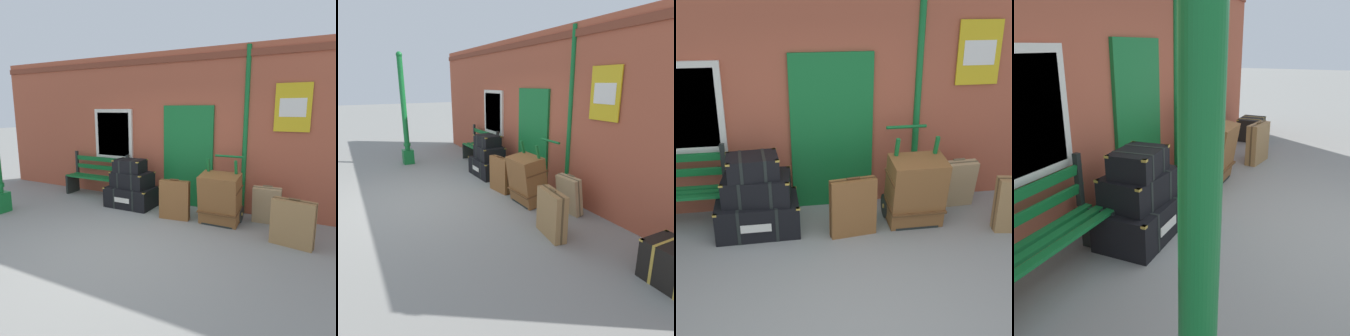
% 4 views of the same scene
% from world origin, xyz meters
% --- Properties ---
extents(ground_plane, '(60.00, 60.00, 0.00)m').
position_xyz_m(ground_plane, '(0.00, 0.00, 0.00)').
color(ground_plane, gray).
extents(brick_facade, '(10.40, 0.35, 3.20)m').
position_xyz_m(brick_facade, '(-0.01, 2.60, 1.60)').
color(brick_facade, '#AD5138').
rests_on(brick_facade, ground).
extents(steamer_trunk_base, '(1.02, 0.67, 0.43)m').
position_xyz_m(steamer_trunk_base, '(-0.88, 1.82, 0.21)').
color(steamer_trunk_base, black).
rests_on(steamer_trunk_base, ground).
extents(steamer_trunk_middle, '(0.85, 0.61, 0.33)m').
position_xyz_m(steamer_trunk_middle, '(-0.86, 1.84, 0.58)').
color(steamer_trunk_middle, black).
rests_on(steamer_trunk_middle, steamer_trunk_base).
extents(steamer_trunk_top, '(0.64, 0.49, 0.27)m').
position_xyz_m(steamer_trunk_top, '(-0.90, 1.82, 0.87)').
color(steamer_trunk_top, black).
rests_on(steamer_trunk_top, steamer_trunk_middle).
extents(porters_trolley, '(0.71, 0.69, 1.18)m').
position_xyz_m(porters_trolley, '(1.09, 1.85, 0.27)').
color(porters_trolley, black).
rests_on(porters_trolley, ground).
extents(large_brown_trunk, '(0.70, 0.57, 0.94)m').
position_xyz_m(large_brown_trunk, '(1.09, 1.67, 0.47)').
color(large_brown_trunk, brown).
rests_on(large_brown_trunk, ground).
extents(suitcase_olive, '(0.58, 0.21, 0.77)m').
position_xyz_m(suitcase_olive, '(0.27, 1.54, 0.37)').
color(suitcase_olive, brown).
rests_on(suitcase_olive, ground).
extents(suitcase_tan, '(0.50, 0.28, 0.70)m').
position_xyz_m(suitcase_tan, '(1.83, 2.07, 0.34)').
color(suitcase_tan, tan).
rests_on(suitcase_tan, ground).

